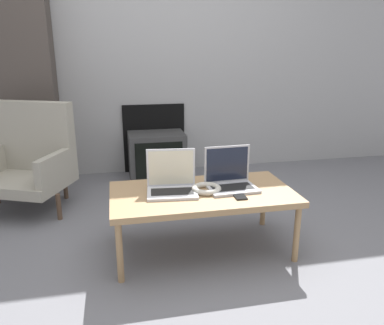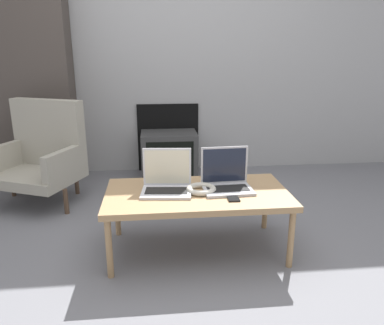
{
  "view_description": "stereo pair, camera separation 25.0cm",
  "coord_description": "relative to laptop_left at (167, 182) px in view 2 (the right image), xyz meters",
  "views": [
    {
      "loc": [
        -0.49,
        -1.81,
        1.19
      ],
      "look_at": [
        0.0,
        0.54,
        0.48
      ],
      "focal_mm": 35.0,
      "sensor_mm": 36.0,
      "label": 1
    },
    {
      "loc": [
        -0.25,
        -1.85,
        1.19
      ],
      "look_at": [
        0.0,
        0.54,
        0.48
      ],
      "focal_mm": 35.0,
      "sensor_mm": 36.0,
      "label": 2
    }
  ],
  "objects": [
    {
      "name": "wall_back",
      "position": [
        0.18,
        1.7,
        0.84
      ],
      "size": [
        7.0,
        0.08,
        2.6
      ],
      "color": "#999999",
      "rests_on": "ground_plane"
    },
    {
      "name": "laptop_right",
      "position": [
        0.36,
        0.0,
        0.0
      ],
      "size": [
        0.3,
        0.23,
        0.25
      ],
      "rotation": [
        0.0,
        0.0,
        0.05
      ],
      "color": "#B2B2B7",
      "rests_on": "table"
    },
    {
      "name": "bookshelf",
      "position": [
        -1.22,
        1.5,
        0.44
      ],
      "size": [
        0.82,
        0.32,
        1.77
      ],
      "color": "#3F3833",
      "rests_on": "ground_plane"
    },
    {
      "name": "table",
      "position": [
        0.18,
        -0.03,
        -0.09
      ],
      "size": [
        1.09,
        0.58,
        0.39
      ],
      "color": "#9E7A51",
      "rests_on": "ground_plane"
    },
    {
      "name": "ground_plane",
      "position": [
        0.18,
        -0.27,
        -0.45
      ],
      "size": [
        14.0,
        14.0,
        0.0
      ],
      "primitive_type": "plane",
      "color": "slate"
    },
    {
      "name": "tv",
      "position": [
        0.08,
        1.46,
        -0.23
      ],
      "size": [
        0.54,
        0.39,
        0.44
      ],
      "color": "#383838",
      "rests_on": "ground_plane"
    },
    {
      "name": "headphones",
      "position": [
        0.2,
        -0.04,
        -0.04
      ],
      "size": [
        0.18,
        0.18,
        0.03
      ],
      "color": "beige",
      "rests_on": "table"
    },
    {
      "name": "phone",
      "position": [
        0.37,
        -0.15,
        -0.05
      ],
      "size": [
        0.06,
        0.14,
        0.01
      ],
      "color": "black",
      "rests_on": "table"
    },
    {
      "name": "laptop_left",
      "position": [
        0.0,
        0.0,
        0.0
      ],
      "size": [
        0.31,
        0.24,
        0.25
      ],
      "rotation": [
        0.0,
        0.0,
        -0.1
      ],
      "color": "silver",
      "rests_on": "table"
    },
    {
      "name": "armchair",
      "position": [
        -0.98,
        0.91,
        -0.04
      ],
      "size": [
        0.79,
        0.73,
        0.83
      ],
      "rotation": [
        0.0,
        0.0,
        -0.41
      ],
      "color": "gray",
      "rests_on": "ground_plane"
    }
  ]
}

